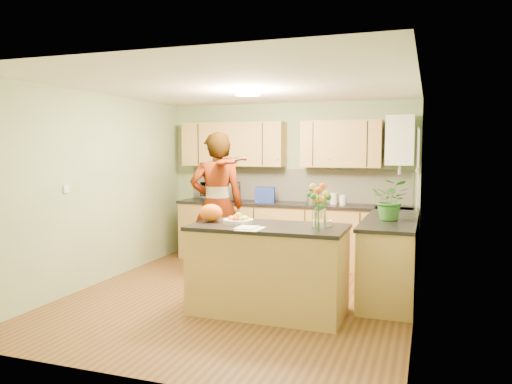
% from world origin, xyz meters
% --- Properties ---
extents(floor, '(4.50, 4.50, 0.00)m').
position_xyz_m(floor, '(0.00, 0.00, 0.00)').
color(floor, '#533217').
rests_on(floor, ground).
extents(ceiling, '(4.00, 4.50, 0.02)m').
position_xyz_m(ceiling, '(0.00, 0.00, 2.50)').
color(ceiling, white).
rests_on(ceiling, wall_back).
extents(wall_back, '(4.00, 0.02, 2.50)m').
position_xyz_m(wall_back, '(0.00, 2.25, 1.25)').
color(wall_back, gray).
rests_on(wall_back, floor).
extents(wall_front, '(4.00, 0.02, 2.50)m').
position_xyz_m(wall_front, '(0.00, -2.25, 1.25)').
color(wall_front, gray).
rests_on(wall_front, floor).
extents(wall_left, '(0.02, 4.50, 2.50)m').
position_xyz_m(wall_left, '(-2.00, 0.00, 1.25)').
color(wall_left, gray).
rests_on(wall_left, floor).
extents(wall_right, '(0.02, 4.50, 2.50)m').
position_xyz_m(wall_right, '(2.00, 0.00, 1.25)').
color(wall_right, gray).
rests_on(wall_right, floor).
extents(back_counter, '(3.64, 0.62, 0.94)m').
position_xyz_m(back_counter, '(0.10, 1.95, 0.47)').
color(back_counter, '#AB8344').
rests_on(back_counter, floor).
extents(right_counter, '(0.62, 2.24, 0.94)m').
position_xyz_m(right_counter, '(1.70, 0.85, 0.47)').
color(right_counter, '#AB8344').
rests_on(right_counter, floor).
extents(splashback, '(3.60, 0.02, 0.52)m').
position_xyz_m(splashback, '(0.10, 2.23, 1.20)').
color(splashback, beige).
rests_on(splashback, back_counter).
extents(upper_cabinets, '(3.20, 0.34, 0.70)m').
position_xyz_m(upper_cabinets, '(-0.18, 2.08, 1.85)').
color(upper_cabinets, '#AB8344').
rests_on(upper_cabinets, wall_back).
extents(boiler, '(0.40, 0.30, 0.86)m').
position_xyz_m(boiler, '(1.70, 2.09, 1.90)').
color(boiler, white).
rests_on(boiler, wall_back).
extents(window_right, '(0.01, 1.30, 1.05)m').
position_xyz_m(window_right, '(1.99, 0.60, 1.55)').
color(window_right, white).
rests_on(window_right, wall_right).
extents(light_switch, '(0.02, 0.09, 0.09)m').
position_xyz_m(light_switch, '(-1.99, -0.60, 1.30)').
color(light_switch, white).
rests_on(light_switch, wall_left).
extents(ceiling_lamp, '(0.30, 0.30, 0.07)m').
position_xyz_m(ceiling_lamp, '(0.00, 0.30, 2.46)').
color(ceiling_lamp, '#FFEABF').
rests_on(ceiling_lamp, ceiling).
extents(peninsula_island, '(1.67, 0.86, 0.96)m').
position_xyz_m(peninsula_island, '(0.50, -0.40, 0.48)').
color(peninsula_island, '#AB8344').
rests_on(peninsula_island, floor).
extents(fruit_dish, '(0.33, 0.33, 0.12)m').
position_xyz_m(fruit_dish, '(0.15, -0.40, 1.01)').
color(fruit_dish, beige).
rests_on(fruit_dish, peninsula_island).
extents(orange_bowl, '(0.21, 0.21, 0.12)m').
position_xyz_m(orange_bowl, '(1.05, -0.25, 1.01)').
color(orange_bowl, beige).
rests_on(orange_bowl, peninsula_island).
extents(flower_vase, '(0.28, 0.28, 0.51)m').
position_xyz_m(flower_vase, '(1.10, -0.58, 1.30)').
color(flower_vase, silver).
rests_on(flower_vase, peninsula_island).
extents(orange_bag, '(0.28, 0.24, 0.20)m').
position_xyz_m(orange_bag, '(-0.20, -0.35, 1.06)').
color(orange_bag, orange).
rests_on(orange_bag, peninsula_island).
extents(papers, '(0.24, 0.33, 0.01)m').
position_xyz_m(papers, '(0.40, -0.70, 0.96)').
color(papers, white).
rests_on(papers, peninsula_island).
extents(violinist, '(0.86, 0.73, 2.01)m').
position_xyz_m(violinist, '(-0.63, 0.78, 1.00)').
color(violinist, tan).
rests_on(violinist, floor).
extents(violin, '(0.71, 0.61, 0.18)m').
position_xyz_m(violin, '(-0.43, 0.56, 1.61)').
color(violin, '#4C0F04').
rests_on(violin, violinist).
extents(microwave, '(0.65, 0.54, 0.31)m').
position_xyz_m(microwave, '(-1.09, 1.95, 1.09)').
color(microwave, white).
rests_on(microwave, back_counter).
extents(blue_box, '(0.34, 0.28, 0.24)m').
position_xyz_m(blue_box, '(-0.31, 1.92, 1.06)').
color(blue_box, navy).
rests_on(blue_box, back_counter).
extents(kettle, '(0.14, 0.14, 0.26)m').
position_xyz_m(kettle, '(0.42, 1.96, 1.05)').
color(kettle, '#B6B6BB').
rests_on(kettle, back_counter).
extents(jar_cream, '(0.11, 0.11, 0.17)m').
position_xyz_m(jar_cream, '(0.76, 2.00, 1.03)').
color(jar_cream, beige).
rests_on(jar_cream, back_counter).
extents(jar_white, '(0.11, 0.11, 0.15)m').
position_xyz_m(jar_white, '(0.91, 1.93, 1.02)').
color(jar_white, white).
rests_on(jar_white, back_counter).
extents(potted_plant, '(0.47, 0.41, 0.49)m').
position_xyz_m(potted_plant, '(1.70, 0.54, 1.18)').
color(potted_plant, '#2E6A23').
rests_on(potted_plant, right_counter).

